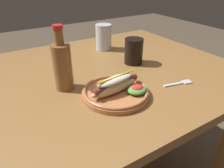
{
  "coord_description": "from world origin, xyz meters",
  "views": [
    {
      "loc": [
        -0.33,
        -0.71,
        1.13
      ],
      "look_at": [
        0.0,
        -0.17,
        0.77
      ],
      "focal_mm": 32.89,
      "sensor_mm": 36.0,
      "label": 1
    }
  ],
  "objects_px": {
    "fork": "(180,83)",
    "glass_bottle": "(62,65)",
    "water_cup": "(104,37)",
    "hot_dog_plate": "(118,90)",
    "soda_cup": "(134,51)"
  },
  "relations": [
    {
      "from": "hot_dog_plate",
      "to": "soda_cup",
      "type": "distance_m",
      "value": 0.3
    },
    {
      "from": "fork",
      "to": "glass_bottle",
      "type": "height_order",
      "value": "glass_bottle"
    },
    {
      "from": "water_cup",
      "to": "glass_bottle",
      "type": "relative_size",
      "value": 0.58
    },
    {
      "from": "fork",
      "to": "soda_cup",
      "type": "distance_m",
      "value": 0.27
    },
    {
      "from": "soda_cup",
      "to": "fork",
      "type": "bearing_deg",
      "value": -82.69
    },
    {
      "from": "soda_cup",
      "to": "water_cup",
      "type": "height_order",
      "value": "water_cup"
    },
    {
      "from": "soda_cup",
      "to": "water_cup",
      "type": "relative_size",
      "value": 0.87
    },
    {
      "from": "fork",
      "to": "hot_dog_plate",
      "type": "bearing_deg",
      "value": 179.25
    },
    {
      "from": "hot_dog_plate",
      "to": "water_cup",
      "type": "bearing_deg",
      "value": 66.25
    },
    {
      "from": "water_cup",
      "to": "hot_dog_plate",
      "type": "bearing_deg",
      "value": -113.75
    },
    {
      "from": "hot_dog_plate",
      "to": "glass_bottle",
      "type": "xyz_separation_m",
      "value": [
        -0.14,
        0.14,
        0.07
      ]
    },
    {
      "from": "soda_cup",
      "to": "glass_bottle",
      "type": "height_order",
      "value": "glass_bottle"
    },
    {
      "from": "glass_bottle",
      "to": "fork",
      "type": "bearing_deg",
      "value": -27.34
    },
    {
      "from": "fork",
      "to": "water_cup",
      "type": "relative_size",
      "value": 0.9
    },
    {
      "from": "soda_cup",
      "to": "water_cup",
      "type": "bearing_deg",
      "value": 95.28
    }
  ]
}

